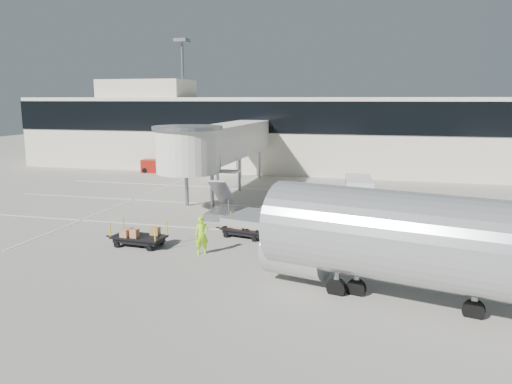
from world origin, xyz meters
TOP-DOWN VIEW (x-y plane):
  - ground at (0.00, 0.00)m, footprint 140.00×140.00m
  - lane_markings at (-0.67, 9.33)m, footprint 40.00×30.00m
  - terminal at (-0.35, 29.94)m, footprint 64.00×12.11m
  - jet_bridge at (-3.97, 12.26)m, footprint 5.70×20.40m
  - baggage_tug at (4.23, 3.95)m, footprint 2.50×1.87m
  - suitcase_cart at (8.40, 4.12)m, footprint 4.24×2.27m
  - box_cart_near at (1.52, 0.81)m, footprint 3.30×1.85m
  - box_cart_far at (-3.46, -2.35)m, footprint 3.53×1.61m
  - ground_worker at (0.27, -2.81)m, footprint 0.85×0.76m
  - minivan at (7.24, 12.92)m, footprint 2.55×5.05m
  - belt_loader at (-14.49, 23.12)m, footprint 3.82×1.62m
  - aircraft at (12.52, -7.41)m, footprint 17.90×7.01m

SIDE VIEW (x-z plane):
  - ground at x=0.00m, z-range 0.00..0.00m
  - lane_markings at x=-0.67m, z-range 0.00..0.02m
  - box_cart_far at x=-3.46m, z-range -0.20..1.16m
  - box_cart_near at x=1.52m, z-range -0.13..1.13m
  - baggage_tug at x=4.23m, z-range -0.21..1.32m
  - suitcase_cart at x=8.40m, z-range -0.23..1.39m
  - belt_loader at x=-14.49m, z-range -0.22..1.60m
  - ground_worker at x=0.27m, z-range 0.00..1.97m
  - minivan at x=7.24m, z-range 0.18..2.03m
  - aircraft at x=12.52m, z-range 0.31..4.86m
  - terminal at x=-0.35m, z-range -3.49..11.71m
  - jet_bridge at x=-3.97m, z-range 1.27..7.30m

